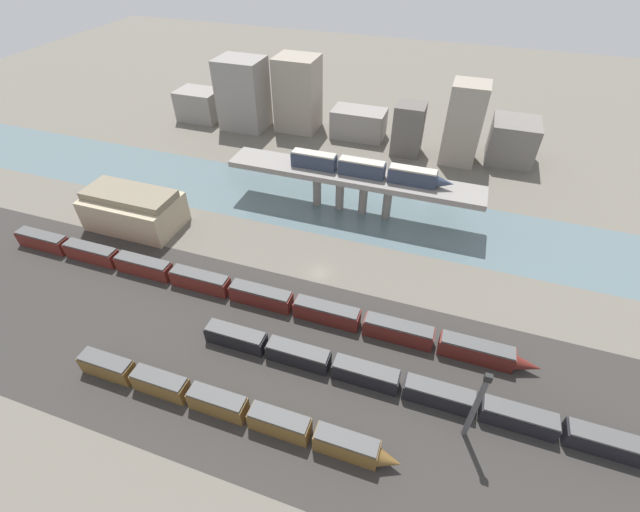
{
  "coord_description": "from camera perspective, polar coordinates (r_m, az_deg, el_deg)",
  "views": [
    {
      "loc": [
        22.19,
        -64.45,
        63.12
      ],
      "look_at": [
        0.0,
        0.68,
        4.32
      ],
      "focal_mm": 24.0,
      "sensor_mm": 36.0,
      "label": 1
    }
  ],
  "objects": [
    {
      "name": "warehouse_building",
      "position": [
        113.48,
        -23.58,
        5.75
      ],
      "size": [
        22.19,
        12.84,
        9.52
      ],
      "color": "tan",
      "rests_on": "ground"
    },
    {
      "name": "train_yard_far",
      "position": [
        88.07,
        -10.99,
        -4.49
      ],
      "size": [
        113.52,
        3.08,
        3.84
      ],
      "color": "#5B1E19",
      "rests_on": "ground"
    },
    {
      "name": "city_block_tall",
      "position": [
        136.5,
        18.61,
        16.36
      ],
      "size": [
        10.14,
        9.84,
        23.4
      ],
      "primitive_type": "cube",
      "color": "gray",
      "rests_on": "ground"
    },
    {
      "name": "bridge",
      "position": [
        107.11,
        4.33,
        10.14
      ],
      "size": [
        63.31,
        8.92,
        10.79
      ],
      "color": "gray",
      "rests_on": "ground"
    },
    {
      "name": "city_block_far_right",
      "position": [
        139.03,
        11.68,
        16.21
      ],
      "size": [
        8.72,
        8.42,
        15.37
      ],
      "primitive_type": "cube",
      "color": "#605B56",
      "rests_on": "ground"
    },
    {
      "name": "train_yard_near",
      "position": [
        72.4,
        -12.63,
        -18.8
      ],
      "size": [
        54.94,
        2.97,
        3.94
      ],
      "color": "brown",
      "rests_on": "ground"
    },
    {
      "name": "city_block_low",
      "position": [
        144.4,
        24.25,
        13.8
      ],
      "size": [
        13.24,
        13.76,
        12.46
      ],
      "primitive_type": "cube",
      "color": "slate",
      "rests_on": "ground"
    },
    {
      "name": "city_block_right",
      "position": [
        148.77,
        5.17,
        17.19
      ],
      "size": [
        17.26,
        9.85,
        9.16
      ],
      "primitive_type": "cube",
      "color": "gray",
      "rests_on": "ground"
    },
    {
      "name": "train_on_bridge",
      "position": [
        104.68,
        6.32,
        11.47
      ],
      "size": [
        39.41,
        3.03,
        3.91
      ],
      "color": "#2D384C",
      "rests_on": "bridge"
    },
    {
      "name": "train_yard_mid",
      "position": [
        74.23,
        11.99,
        -16.7
      ],
      "size": [
        75.5,
        3.13,
        3.51
      ],
      "color": "black",
      "rests_on": "ground"
    },
    {
      "name": "ground_plane",
      "position": [
        92.9,
        -0.14,
        -2.28
      ],
      "size": [
        400.0,
        400.0,
        0.0
      ],
      "primitive_type": "plane",
      "color": "#666056"
    },
    {
      "name": "city_block_left",
      "position": [
        155.38,
        -10.22,
        20.48
      ],
      "size": [
        14.96,
        12.08,
        22.75
      ],
      "primitive_type": "cube",
      "color": "gray",
      "rests_on": "ground"
    },
    {
      "name": "city_block_far_left",
      "position": [
        167.38,
        -15.76,
        18.83
      ],
      "size": [
        14.46,
        10.73,
        10.25
      ],
      "primitive_type": "cube",
      "color": "gray",
      "rests_on": "ground"
    },
    {
      "name": "city_block_center",
      "position": [
        152.12,
        -2.97,
        20.76
      ],
      "size": [
        13.49,
        11.8,
        23.66
      ],
      "primitive_type": "cube",
      "color": "gray",
      "rests_on": "ground"
    },
    {
      "name": "signal_tower",
      "position": [
        67.72,
        20.03,
        -18.35
      ],
      "size": [
        1.0,
        0.82,
        15.33
      ],
      "color": "#4C4C51",
      "rests_on": "ground"
    },
    {
      "name": "river_water",
      "position": [
        112.0,
        4.1,
        6.1
      ],
      "size": [
        320.0,
        24.58,
        0.01
      ],
      "primitive_type": "cube",
      "color": "slate",
      "rests_on": "ground"
    },
    {
      "name": "railbed_yard",
      "position": [
        78.18,
        -6.01,
        -13.66
      ],
      "size": [
        280.0,
        42.0,
        0.01
      ],
      "primitive_type": "cube",
      "color": "#33302D",
      "rests_on": "ground"
    }
  ]
}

